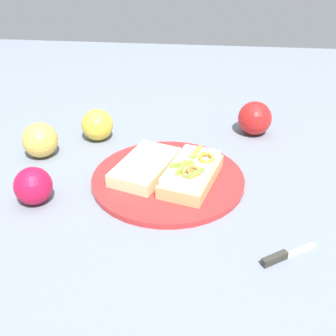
% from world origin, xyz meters
% --- Properties ---
extents(ground_plane, '(2.00, 2.00, 0.00)m').
position_xyz_m(ground_plane, '(0.00, 0.00, 0.00)').
color(ground_plane, slate).
rests_on(ground_plane, ground).
extents(plate, '(0.30, 0.30, 0.01)m').
position_xyz_m(plate, '(0.00, 0.00, 0.01)').
color(plate, '#B0292A').
rests_on(plate, ground_plane).
extents(sandwich, '(0.12, 0.17, 0.05)m').
position_xyz_m(sandwich, '(0.05, -0.01, 0.03)').
color(sandwich, tan).
rests_on(sandwich, plate).
extents(bread_slice_side, '(0.13, 0.18, 0.03)m').
position_xyz_m(bread_slice_side, '(-0.05, 0.01, 0.02)').
color(bread_slice_side, beige).
rests_on(bread_slice_side, plate).
extents(apple_0, '(0.10, 0.10, 0.07)m').
position_xyz_m(apple_0, '(-0.18, 0.17, 0.04)').
color(apple_0, gold).
rests_on(apple_0, ground_plane).
extents(apple_1, '(0.10, 0.10, 0.08)m').
position_xyz_m(apple_1, '(-0.28, 0.08, 0.04)').
color(apple_1, gold).
rests_on(apple_1, ground_plane).
extents(apple_2, '(0.09, 0.09, 0.07)m').
position_xyz_m(apple_2, '(-0.24, -0.09, 0.03)').
color(apple_2, '#BE1138').
rests_on(apple_2, ground_plane).
extents(apple_3, '(0.11, 0.11, 0.08)m').
position_xyz_m(apple_3, '(0.18, 0.23, 0.04)').
color(apple_3, red).
rests_on(apple_3, ground_plane).
extents(knife, '(0.09, 0.07, 0.01)m').
position_xyz_m(knife, '(0.20, -0.20, 0.01)').
color(knife, silver).
rests_on(knife, ground_plane).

